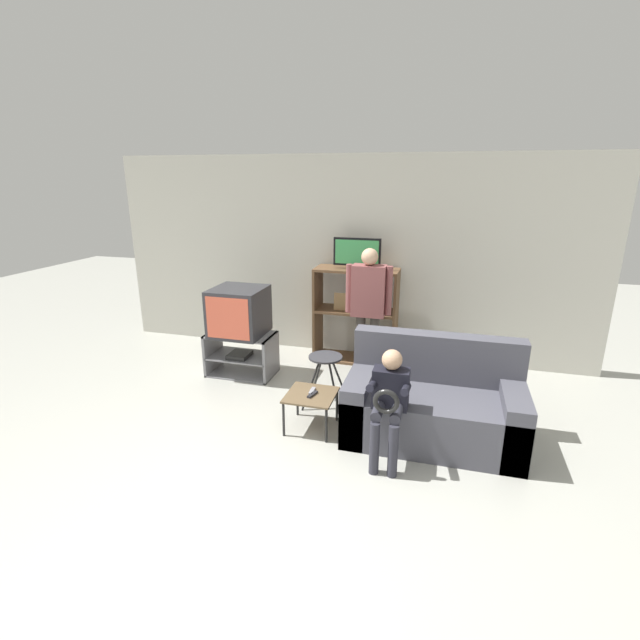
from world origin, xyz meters
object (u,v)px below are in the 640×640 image
Objects in this scene: television_main at (239,311)px; television_flat at (357,255)px; media_shelf at (356,315)px; snack_table at (311,398)px; remote_control_black at (313,394)px; folding_stool at (325,365)px; person_standing_adult at (368,302)px; remote_control_white at (312,391)px; tv_stand at (241,354)px; couch at (433,406)px; person_seated_child at (389,397)px.

television_main is 1.03× the size of television_flat.
television_flat is at bearing -81.49° from media_shelf.
snack_table is at bearing -91.74° from media_shelf.
remote_control_black is at bearing -91.18° from television_flat.
remote_control_black is at bearing -88.56° from folding_stool.
person_standing_adult is (0.25, -0.54, 0.32)m from media_shelf.
remote_control_white is 1.40m from person_standing_adult.
folding_stool is at bearing 88.99° from snack_table.
tv_stand is 1.53m from media_shelf.
media_shelf is at bearing 86.19° from remote_control_white.
tv_stand reaches higher than remote_control_white.
couch is (1.12, 0.16, -0.01)m from snack_table.
tv_stand is at bearing 139.18° from remote_control_white.
folding_stool is at bearing 106.91° from remote_control_black.
person_standing_adult reaches higher than folding_stool.
person_seated_child is (0.75, -0.31, 0.22)m from remote_control_black.
person_seated_child is (-0.35, -0.49, 0.28)m from couch.
folding_stool is 3.89× the size of remote_control_white.
tv_stand is 0.54m from television_main.
folding_stool is (1.19, -0.50, 0.20)m from tv_stand.
person_seated_child reaches higher than couch.
person_seated_child reaches higher than snack_table.
snack_table is 0.29× the size of couch.
tv_stand is 0.66× the size of media_shelf.
snack_table is 0.06m from remote_control_black.
television_main is 1.33× the size of snack_table.
person_standing_adult is at bearing 126.16° from couch.
television_flat is at bearing 115.64° from person_standing_adult.
media_shelf is 2.08× the size of television_flat.
person_standing_adult reaches higher than couch.
person_seated_child is (0.47, -1.61, -0.36)m from person_standing_adult.
folding_stool is 3.89× the size of remote_control_black.
television_flat is 4.09× the size of remote_control_black.
television_main reaches higher than couch.
television_flat is 2.39m from person_seated_child.
media_shelf is 2.67× the size of snack_table.
tv_stand is 1.58m from remote_control_black.
television_flat reaches higher than tv_stand.
couch is 0.67m from person_seated_child.
remote_control_white is 0.09× the size of person_standing_adult.
tv_stand is 5.57× the size of remote_control_black.
tv_stand is at bearing 155.23° from remote_control_black.
television_main reaches higher than folding_stool.
snack_table is (-0.01, -0.50, -0.14)m from folding_stool.
media_shelf is at bearing 88.26° from snack_table.
media_shelf is 1.85m from snack_table.
couch is at bearing -53.84° from person_standing_adult.
tv_stand is 5.57× the size of remote_control_white.
remote_control_black is (1.21, -1.02, 0.11)m from tv_stand.
person_standing_adult reaches higher than media_shelf.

